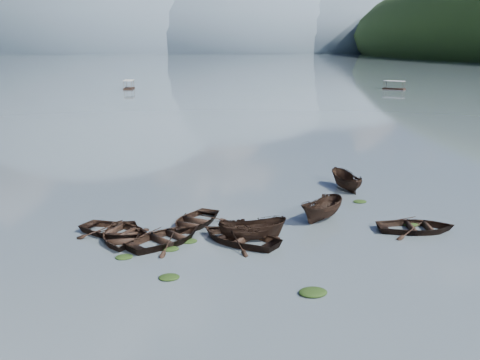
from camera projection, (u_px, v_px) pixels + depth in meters
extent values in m
plane|color=#49555C|center=(289.00, 281.00, 25.52)|extent=(2400.00, 2400.00, 0.00)
ellipsoid|color=#475666|center=(97.00, 52.00, 869.46)|extent=(520.00, 520.00, 340.00)
ellipsoid|color=#475666|center=(218.00, 52.00, 907.70)|extent=(520.00, 520.00, 260.00)
ellipsoid|color=#475666|center=(318.00, 52.00, 942.11)|extent=(520.00, 520.00, 220.00)
imported|color=black|center=(121.00, 240.00, 30.88)|extent=(3.51, 4.74, 0.94)
imported|color=black|center=(167.00, 243.00, 30.41)|extent=(5.97, 5.58, 1.01)
imported|color=black|center=(252.00, 240.00, 30.93)|extent=(4.09, 1.90, 1.53)
imported|color=black|center=(239.00, 242.00, 30.61)|extent=(6.06, 6.11, 1.04)
imported|color=black|center=(416.00, 231.00, 32.33)|extent=(5.25, 4.21, 0.97)
imported|color=black|center=(322.00, 219.00, 34.51)|extent=(4.25, 3.96, 1.64)
imported|color=black|center=(116.00, 235.00, 31.72)|extent=(5.77, 5.52, 0.97)
imported|color=black|center=(194.00, 224.00, 33.53)|extent=(5.22, 5.53, 0.93)
imported|color=black|center=(345.00, 189.00, 41.80)|extent=(1.72, 4.14, 1.57)
ellipsoid|color=black|center=(169.00, 278.00, 25.80)|extent=(1.03, 0.84, 0.22)
ellipsoid|color=black|center=(124.00, 258.00, 28.28)|extent=(0.94, 0.75, 0.21)
ellipsoid|color=black|center=(313.00, 294.00, 24.17)|extent=(1.32, 1.06, 0.29)
ellipsoid|color=black|center=(243.00, 226.00, 33.33)|extent=(0.95, 0.80, 0.21)
ellipsoid|color=black|center=(411.00, 225.00, 33.46)|extent=(1.22, 0.97, 0.25)
ellipsoid|color=black|center=(170.00, 250.00, 29.40)|extent=(0.96, 0.78, 0.20)
ellipsoid|color=black|center=(189.00, 242.00, 30.59)|extent=(0.97, 0.81, 0.20)
ellipsoid|color=black|center=(360.00, 202.00, 38.29)|extent=(0.99, 0.79, 0.22)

